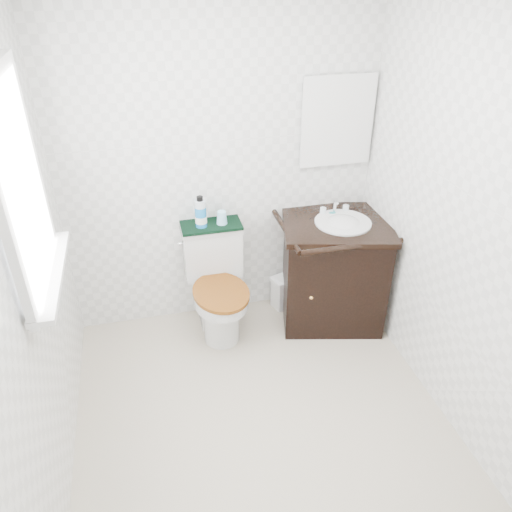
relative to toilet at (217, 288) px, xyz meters
name	(u,v)px	position (x,y,z in m)	size (l,w,h in m)	color
floor	(263,422)	(0.10, -0.97, -0.35)	(2.40, 2.40, 0.00)	#C2B59D
wall_back	(221,165)	(0.10, 0.23, 0.85)	(2.40, 2.40, 0.00)	silver
wall_front	(373,465)	(0.10, -2.17, 0.85)	(2.40, 2.40, 0.00)	silver
wall_left	(21,283)	(-1.00, -0.97, 0.85)	(2.40, 2.40, 0.00)	silver
wall_right	(467,227)	(1.20, -0.97, 0.85)	(2.40, 2.40, 0.00)	silver
window	(18,186)	(-0.97, -0.72, 1.20)	(0.02, 0.70, 0.90)	white
mirror	(337,121)	(0.92, 0.21, 1.10)	(0.50, 0.02, 0.60)	silver
toilet	(217,288)	(0.00, 0.00, 0.00)	(0.43, 0.64, 0.80)	silver
vanity	(333,268)	(0.87, -0.06, 0.08)	(0.88, 0.80, 0.92)	black
trash_bin	(284,291)	(0.55, 0.13, -0.21)	(0.22, 0.20, 0.27)	white
towel	(211,225)	(0.00, 0.12, 0.45)	(0.42, 0.22, 0.02)	black
mouthwash_bottle	(201,213)	(-0.07, 0.11, 0.57)	(0.08, 0.08, 0.23)	#1675C2
cup	(222,217)	(0.08, 0.11, 0.51)	(0.08, 0.08, 0.09)	#9BDCFF
soap_bar	(332,213)	(0.87, 0.05, 0.48)	(0.07, 0.04, 0.02)	#186F74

